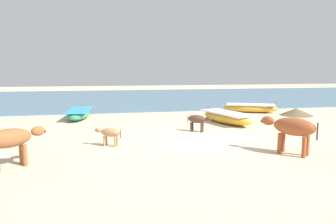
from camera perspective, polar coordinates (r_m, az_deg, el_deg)
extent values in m
plane|color=beige|center=(10.99, 6.58, -4.88)|extent=(80.00, 80.00, 0.00)
cube|color=slate|center=(27.63, -4.72, 2.81)|extent=(60.00, 20.00, 0.08)
ellipsoid|color=gold|center=(14.19, 10.94, -1.04)|extent=(1.84, 3.38, 0.52)
cube|color=white|center=(14.16, 10.97, -0.15)|extent=(1.73, 3.00, 0.07)
cube|color=olive|center=(14.36, 10.38, -0.34)|extent=(0.91, 0.34, 0.04)
cylinder|color=olive|center=(15.33, 7.63, 1.04)|extent=(0.06, 0.06, 0.20)
ellipsoid|color=#338C66|center=(15.91, -16.40, -0.35)|extent=(1.24, 3.10, 0.48)
cube|color=#3399BF|center=(15.89, -16.43, 0.38)|extent=(1.19, 2.74, 0.07)
cube|color=olive|center=(16.12, -16.29, 0.23)|extent=(0.85, 0.19, 0.04)
cylinder|color=olive|center=(17.24, -15.69, 1.41)|extent=(0.06, 0.06, 0.20)
ellipsoid|color=gold|center=(18.25, 15.24, 0.70)|extent=(3.20, 2.22, 0.49)
cube|color=white|center=(18.23, 15.27, 1.35)|extent=(2.86, 2.05, 0.07)
cube|color=olive|center=(18.25, 15.98, 1.10)|extent=(0.47, 0.82, 0.04)
cylinder|color=olive|center=(18.31, 19.70, 1.63)|extent=(0.06, 0.06, 0.20)
ellipsoid|color=#9E4C28|center=(9.35, 22.64, -2.57)|extent=(1.07, 1.24, 0.52)
ellipsoid|color=#9E4C28|center=(9.63, 18.28, -1.55)|extent=(0.42, 0.45, 0.28)
sphere|color=#2D2119|center=(9.71, 17.35, -1.64)|extent=(0.15, 0.15, 0.11)
cylinder|color=#9E4C28|center=(9.45, 20.24, -5.54)|extent=(0.12, 0.12, 0.59)
cylinder|color=#9E4C28|center=(9.69, 20.84, -5.25)|extent=(0.12, 0.12, 0.59)
cylinder|color=#9E4C28|center=(9.22, 24.21, -6.07)|extent=(0.12, 0.12, 0.59)
cylinder|color=#9E4C28|center=(9.46, 24.72, -5.76)|extent=(0.12, 0.12, 0.59)
cylinder|color=#2D2119|center=(9.17, 26.30, -3.31)|extent=(0.04, 0.04, 0.49)
ellipsoid|color=tan|center=(9.83, -10.77, -3.77)|extent=(0.70, 0.55, 0.29)
ellipsoid|color=tan|center=(10.03, -12.99, -3.33)|extent=(0.25, 0.22, 0.16)
sphere|color=#2D2119|center=(10.08, -13.46, -3.39)|extent=(0.08, 0.08, 0.06)
cylinder|color=tan|center=(9.92, -11.90, -5.40)|extent=(0.07, 0.07, 0.33)
cylinder|color=tan|center=(10.04, -11.51, -5.22)|extent=(0.07, 0.07, 0.33)
cylinder|color=tan|center=(9.74, -9.91, -5.58)|extent=(0.07, 0.07, 0.33)
cylinder|color=tan|center=(9.87, -9.54, -5.40)|extent=(0.07, 0.07, 0.33)
cylinder|color=#2D2119|center=(9.68, -8.93, -4.08)|extent=(0.02, 0.02, 0.27)
ellipsoid|color=#4C3323|center=(12.01, 5.47, -1.31)|extent=(0.77, 0.70, 0.33)
ellipsoid|color=#4C3323|center=(11.82, 7.70, -1.22)|extent=(0.28, 0.27, 0.18)
sphere|color=#2D2119|center=(11.79, 8.20, -1.35)|extent=(0.10, 0.10, 0.07)
cylinder|color=#4C3323|center=(12.06, 6.56, -2.85)|extent=(0.07, 0.07, 0.37)
cylinder|color=#4C3323|center=(11.91, 6.28, -2.98)|extent=(0.07, 0.07, 0.37)
cylinder|color=#4C3323|center=(12.21, 4.65, -2.69)|extent=(0.07, 0.07, 0.37)
cylinder|color=#4C3323|center=(12.07, 4.35, -2.81)|extent=(0.07, 0.07, 0.37)
cylinder|color=#2D2119|center=(12.16, 3.75, -1.34)|extent=(0.02, 0.02, 0.30)
ellipsoid|color=brown|center=(8.43, -27.81, -4.39)|extent=(1.15, 0.96, 0.48)
ellipsoid|color=brown|center=(8.65, -23.28, -3.30)|extent=(0.42, 0.38, 0.26)
sphere|color=#2D2119|center=(8.72, -22.30, -3.37)|extent=(0.14, 0.14, 0.10)
cylinder|color=brown|center=(8.74, -25.86, -7.06)|extent=(0.11, 0.11, 0.55)
cylinder|color=brown|center=(8.52, -25.32, -7.40)|extent=(0.11, 0.11, 0.55)
cone|color=brown|center=(17.84, 22.99, 0.04)|extent=(2.42, 2.42, 0.39)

